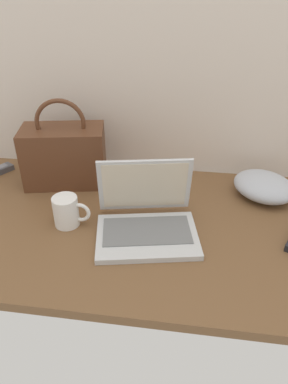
% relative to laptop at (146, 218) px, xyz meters
% --- Properties ---
extents(desk, '(1.60, 0.76, 0.03)m').
position_rel_laptop_xyz_m(desk, '(-0.03, 0.03, -0.06)').
color(desk, brown).
rests_on(desk, ground).
extents(laptop, '(0.35, 0.32, 0.22)m').
position_rel_laptop_xyz_m(laptop, '(0.00, 0.00, 0.00)').
color(laptop, silver).
rests_on(laptop, desk).
extents(coffee_mug, '(0.12, 0.08, 0.10)m').
position_rel_laptop_xyz_m(coffee_mug, '(-0.26, -0.01, 0.01)').
color(coffee_mug, white).
rests_on(coffee_mug, desk).
extents(handbag, '(0.33, 0.21, 0.33)m').
position_rel_laptop_xyz_m(handbag, '(-0.35, 0.26, 0.07)').
color(handbag, '#59331E').
rests_on(handbag, desk).
extents(cushion, '(0.30, 0.29, 0.08)m').
position_rel_laptop_xyz_m(cushion, '(0.39, 0.26, -0.00)').
color(cushion, '#B2B7C1').
rests_on(cushion, desk).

